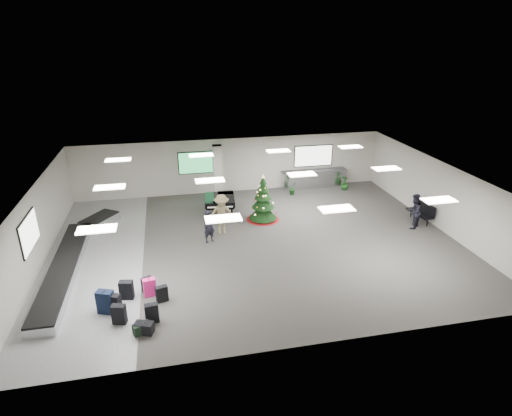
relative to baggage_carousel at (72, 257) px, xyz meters
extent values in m
plane|color=#393634|center=(7.84, 0.08, -0.21)|extent=(18.00, 18.00, 0.00)
cube|color=#BCB7AC|center=(7.84, 7.08, 1.39)|extent=(18.00, 0.02, 3.20)
cube|color=#BCB7AC|center=(7.84, -6.92, 1.39)|extent=(18.00, 0.02, 3.20)
cube|color=#BCB7AC|center=(-1.16, 0.08, 1.39)|extent=(0.02, 14.00, 3.20)
cube|color=#BCB7AC|center=(16.84, 0.08, 1.39)|extent=(0.02, 14.00, 3.20)
cube|color=silver|center=(7.84, 0.08, 2.99)|extent=(18.00, 14.00, 0.02)
cube|color=slate|center=(0.84, 0.08, -0.21)|extent=(4.00, 14.00, 0.01)
cube|color=beige|center=(6.84, 5.68, 1.39)|extent=(0.50, 0.50, 3.20)
cube|color=green|center=(5.84, 7.03, 1.69)|extent=(2.20, 0.08, 1.30)
cube|color=white|center=(12.84, 7.03, 1.69)|extent=(2.40, 0.08, 1.30)
cube|color=white|center=(-1.11, -0.92, 1.69)|extent=(0.08, 2.10, 1.30)
cube|color=white|center=(1.84, -3.92, 2.93)|extent=(1.20, 0.60, 0.04)
cube|color=white|center=(1.84, 0.08, 2.93)|extent=(1.20, 0.60, 0.04)
cube|color=white|center=(1.84, 4.08, 2.93)|extent=(1.20, 0.60, 0.04)
cube|color=white|center=(5.84, -3.92, 2.93)|extent=(1.20, 0.60, 0.04)
cube|color=white|center=(5.84, 0.08, 2.93)|extent=(1.20, 0.60, 0.04)
cube|color=white|center=(5.84, 4.08, 2.93)|extent=(1.20, 0.60, 0.04)
cube|color=white|center=(9.84, -3.92, 2.93)|extent=(1.20, 0.60, 0.04)
cube|color=white|center=(9.84, 0.08, 2.93)|extent=(1.20, 0.60, 0.04)
cube|color=white|center=(9.84, 4.08, 2.93)|extent=(1.20, 0.60, 0.04)
cube|color=white|center=(13.84, -3.92, 2.93)|extent=(1.20, 0.60, 0.04)
cube|color=white|center=(13.84, 0.08, 2.93)|extent=(1.20, 0.60, 0.04)
cube|color=white|center=(13.84, 4.08, 2.93)|extent=(1.20, 0.60, 0.04)
cube|color=silver|center=(-0.16, -0.92, -0.02)|extent=(1.00, 8.00, 0.38)
cube|color=black|center=(-0.16, -0.92, 0.19)|extent=(0.95, 7.90, 0.05)
cube|color=silver|center=(0.64, 3.68, -0.02)|extent=(1.97, 2.21, 0.38)
cube|color=black|center=(0.64, 3.68, 0.19)|extent=(1.87, 2.10, 0.05)
cube|color=silver|center=(12.84, 6.73, 0.31)|extent=(4.00, 0.60, 1.05)
cube|color=#313134|center=(12.84, 6.73, 0.85)|extent=(4.05, 0.65, 0.04)
cube|color=black|center=(2.24, -4.59, 0.13)|extent=(0.49, 0.36, 0.69)
cube|color=black|center=(2.24, -4.59, 0.49)|extent=(0.07, 0.15, 0.02)
cube|color=black|center=(3.28, -4.75, 0.13)|extent=(0.46, 0.28, 0.68)
cube|color=black|center=(3.28, -4.75, 0.48)|extent=(0.05, 0.14, 0.02)
cube|color=#F8207F|center=(3.18, -3.17, 0.13)|extent=(0.48, 0.32, 0.68)
cube|color=black|center=(3.18, -3.17, 0.48)|extent=(0.06, 0.15, 0.02)
cube|color=black|center=(3.08, -2.87, 0.07)|extent=(0.43, 0.35, 0.57)
cube|color=black|center=(3.08, -2.87, 0.37)|extent=(0.08, 0.13, 0.02)
cube|color=black|center=(1.76, -3.90, 0.21)|extent=(0.62, 0.49, 0.84)
cube|color=black|center=(1.76, -3.90, 0.64)|extent=(0.10, 0.19, 0.02)
cube|color=black|center=(2.02, -3.98, 0.15)|extent=(0.55, 0.44, 0.72)
cube|color=black|center=(2.02, -3.98, 0.52)|extent=(0.10, 0.16, 0.02)
cube|color=black|center=(2.96, -5.27, -0.03)|extent=(0.60, 0.45, 0.36)
cube|color=black|center=(2.96, -5.27, 0.15)|extent=(0.09, 0.16, 0.02)
cube|color=black|center=(3.61, -3.61, 0.08)|extent=(0.45, 0.32, 0.60)
cube|color=black|center=(3.61, -3.61, 0.39)|extent=(0.07, 0.13, 0.02)
cube|color=black|center=(2.39, -3.19, 0.14)|extent=(0.52, 0.35, 0.70)
cube|color=black|center=(2.39, -3.19, 0.50)|extent=(0.06, 0.17, 0.02)
cube|color=black|center=(3.04, -5.27, -0.02)|extent=(0.65, 0.50, 0.38)
cube|color=black|center=(3.04, -5.27, 0.18)|extent=(0.09, 0.19, 0.02)
cone|color=maroon|center=(8.70, 2.60, -0.16)|extent=(1.68, 1.68, 0.11)
cylinder|color=#3F2819|center=(8.70, 2.60, 0.01)|extent=(0.11, 0.11, 0.44)
cone|color=black|center=(8.70, 2.60, 0.27)|extent=(1.42, 1.42, 0.80)
cone|color=black|center=(8.70, 2.60, 0.80)|extent=(1.15, 1.15, 0.71)
cone|color=black|center=(8.70, 2.60, 1.25)|extent=(0.88, 0.88, 0.62)
cone|color=black|center=(8.70, 2.60, 1.60)|extent=(0.62, 0.62, 0.53)
cone|color=black|center=(8.70, 2.60, 1.91)|extent=(0.35, 0.35, 0.40)
cone|color=#FFE566|center=(8.70, 2.60, 2.10)|extent=(0.14, 0.14, 0.16)
cube|color=black|center=(6.66, 3.75, 0.59)|extent=(1.68, 1.86, 0.27)
cube|color=black|center=(6.56, 2.83, 0.51)|extent=(1.44, 0.44, 0.10)
cube|color=white|center=(6.56, 2.80, 0.57)|extent=(1.27, 0.27, 0.02)
cube|color=black|center=(6.59, 3.08, 0.78)|extent=(0.68, 0.10, 0.21)
cylinder|color=black|center=(6.00, 3.14, 0.12)|extent=(0.10, 0.10, 0.66)
cylinder|color=black|center=(7.17, 3.01, 0.12)|extent=(0.10, 0.10, 0.66)
cylinder|color=black|center=(6.73, 4.43, 0.12)|extent=(0.10, 0.10, 0.66)
cube|color=black|center=(16.34, 0.73, 0.23)|extent=(0.69, 1.62, 0.06)
cylinder|color=black|center=(16.34, 0.10, 0.00)|extent=(0.06, 0.06, 0.42)
cylinder|color=black|center=(16.34, 1.36, 0.00)|extent=(0.06, 0.06, 0.42)
cube|color=black|center=(16.58, 0.73, 0.52)|extent=(0.22, 1.57, 0.52)
imported|color=black|center=(5.78, 0.67, 0.55)|extent=(0.65, 0.55, 1.53)
imported|color=#847651|center=(6.46, 1.46, 0.76)|extent=(1.26, 0.74, 1.94)
imported|color=black|center=(15.59, 0.11, 0.65)|extent=(1.06, 1.06, 1.73)
imported|color=#123916|center=(11.21, 5.74, 0.18)|extent=(0.53, 0.49, 0.79)
imported|color=#123916|center=(14.52, 5.91, 0.22)|extent=(0.68, 0.68, 0.86)
camera|label=1|loc=(4.21, -16.81, 8.67)|focal=30.00mm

